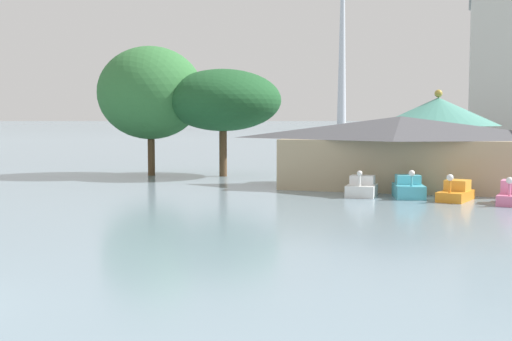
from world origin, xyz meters
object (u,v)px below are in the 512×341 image
boathouse (400,151)px  shoreline_tree_mid (223,100)px  green_roof_pavilion (438,128)px  distant_broadcast_tower (343,0)px  pedal_boat_white (362,188)px  shoreline_tree_tall_left (151,93)px  pedal_boat_orange (456,192)px  pedal_boat_cyan (408,188)px  pedal_boat_pink (511,195)px

boathouse → shoreline_tree_mid: bearing=159.8°
green_roof_pavilion → distant_broadcast_tower: (-47.13, 218.11, 50.04)m
pedal_boat_white → distant_broadcast_tower: size_ratio=0.02×
shoreline_tree_tall_left → green_roof_pavilion: bearing=28.0°
shoreline_tree_tall_left → boathouse: bearing=-11.9°
pedal_boat_orange → distant_broadcast_tower: (-48.97, 239.93, 53.46)m
pedal_boat_cyan → pedal_boat_pink: size_ratio=1.01×
pedal_boat_pink → shoreline_tree_mid: 24.96m
pedal_boat_orange → shoreline_tree_tall_left: shoreline_tree_tall_left is taller
pedal_boat_white → green_roof_pavilion: bearing=170.1°
pedal_boat_pink → shoreline_tree_tall_left: 29.93m
pedal_boat_cyan → pedal_boat_pink: (5.69, -1.33, -0.03)m
pedal_boat_cyan → green_roof_pavilion: 21.50m
shoreline_tree_mid → shoreline_tree_tall_left: bearing=-169.9°
boathouse → distant_broadcast_tower: 244.19m
pedal_boat_white → green_roof_pavilion: (3.66, 21.39, 3.38)m
green_roof_pavilion → shoreline_tree_tall_left: 25.61m
green_roof_pavilion → pedal_boat_white: bearing=-99.7°
pedal_boat_orange → boathouse: 6.97m
shoreline_tree_mid → distant_broadcast_tower: distant_broadcast_tower is taller
pedal_boat_pink → boathouse: size_ratio=0.18×
pedal_boat_cyan → shoreline_tree_tall_left: size_ratio=0.28×
pedal_boat_white → shoreline_tree_mid: size_ratio=0.25×
pedal_boat_cyan → shoreline_tree_tall_left: (-21.58, 9.28, 6.26)m
shoreline_tree_tall_left → pedal_boat_pink: bearing=-21.3°
pedal_boat_pink → shoreline_tree_tall_left: (-27.27, 10.61, 6.29)m
pedal_boat_orange → shoreline_tree_mid: (-18.36, 10.93, 5.72)m
pedal_boat_white → pedal_boat_cyan: (2.77, 0.17, 0.04)m
pedal_boat_orange → green_roof_pavilion: 22.16m
distant_broadcast_tower → green_roof_pavilion: bearing=-77.8°
pedal_boat_orange → shoreline_tree_tall_left: (-24.31, 9.87, 6.34)m
pedal_boat_white → pedal_boat_orange: 5.52m
shoreline_tree_tall_left → shoreline_tree_mid: size_ratio=1.12×
shoreline_tree_tall_left → shoreline_tree_mid: (5.95, 1.06, -0.62)m
pedal_boat_white → pedal_boat_cyan: bearing=93.2°
pedal_boat_cyan → shoreline_tree_mid: (-15.63, 10.34, 5.64)m
shoreline_tree_mid → distant_broadcast_tower: bearing=97.6°
boathouse → green_roof_pavilion: 16.44m
pedal_boat_pink → shoreline_tree_mid: size_ratio=0.31×
shoreline_tree_tall_left → distant_broadcast_tower: size_ratio=0.08×
distant_broadcast_tower → shoreline_tree_tall_left: bearing=-83.9°
pedal_boat_orange → boathouse: boathouse is taller
pedal_boat_pink → distant_broadcast_tower: bearing=-158.5°
pedal_boat_white → shoreline_tree_mid: shoreline_tree_mid is taller
pedal_boat_white → shoreline_tree_mid: 17.55m
boathouse → pedal_boat_cyan: bearing=-79.1°
pedal_boat_orange → green_roof_pavilion: (-1.85, 21.82, 3.42)m
pedal_boat_pink → distant_broadcast_tower: 251.93m
pedal_boat_orange → distant_broadcast_tower: distant_broadcast_tower is taller
pedal_boat_white → pedal_boat_pink: bearing=82.0°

